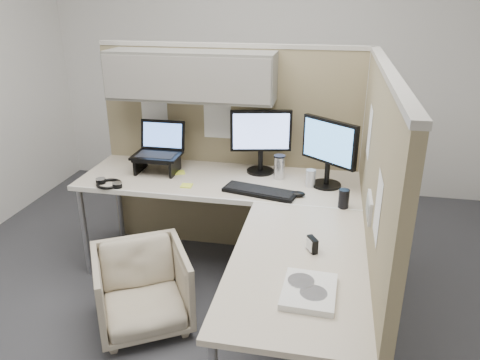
% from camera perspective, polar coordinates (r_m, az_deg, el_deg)
% --- Properties ---
extents(ground, '(4.50, 4.50, 0.00)m').
position_cam_1_polar(ground, '(3.23, -2.72, -15.69)').
color(ground, '#333338').
rests_on(ground, ground).
extents(partition_back, '(2.00, 0.36, 1.63)m').
position_cam_1_polar(partition_back, '(3.52, -3.22, 7.60)').
color(partition_back, '#90815E').
rests_on(partition_back, ground).
extents(partition_right, '(0.07, 2.03, 1.63)m').
position_cam_1_polar(partition_right, '(2.68, 15.68, -4.39)').
color(partition_right, '#90815E').
rests_on(partition_right, ground).
extents(desk, '(2.00, 1.98, 0.73)m').
position_cam_1_polar(desk, '(2.94, -0.00, -3.86)').
color(desk, beige).
rests_on(desk, ground).
extents(office_chair, '(0.74, 0.72, 0.57)m').
position_cam_1_polar(office_chair, '(3.02, -11.87, -12.49)').
color(office_chair, beige).
rests_on(office_chair, ground).
extents(monitor_left, '(0.44, 0.20, 0.47)m').
position_cam_1_polar(monitor_left, '(3.38, 2.56, 5.34)').
color(monitor_left, black).
rests_on(monitor_left, desk).
extents(monitor_right, '(0.37, 0.30, 0.47)m').
position_cam_1_polar(monitor_right, '(3.18, 10.78, 3.89)').
color(monitor_right, black).
rests_on(monitor_right, desk).
extents(laptop_station, '(0.34, 0.29, 0.36)m').
position_cam_1_polar(laptop_station, '(3.50, -9.92, 3.23)').
color(laptop_station, black).
rests_on(laptop_station, desk).
extents(keyboard, '(0.51, 0.27, 0.02)m').
position_cam_1_polar(keyboard, '(3.10, 2.43, -1.42)').
color(keyboard, black).
rests_on(keyboard, desk).
extents(mouse, '(0.10, 0.07, 0.04)m').
position_cam_1_polar(mouse, '(3.07, 7.03, -1.70)').
color(mouse, black).
rests_on(mouse, desk).
extents(travel_mug, '(0.08, 0.08, 0.17)m').
position_cam_1_polar(travel_mug, '(3.32, 4.81, 1.60)').
color(travel_mug, silver).
rests_on(travel_mug, desk).
extents(soda_can_green, '(0.07, 0.07, 0.12)m').
position_cam_1_polar(soda_can_green, '(2.94, 12.54, -2.24)').
color(soda_can_green, black).
rests_on(soda_can_green, desk).
extents(soda_can_silver, '(0.07, 0.07, 0.12)m').
position_cam_1_polar(soda_can_silver, '(3.22, 8.59, 0.22)').
color(soda_can_silver, silver).
rests_on(soda_can_silver, desk).
extents(sticky_note_c, '(0.10, 0.10, 0.01)m').
position_cam_1_polar(sticky_note_c, '(3.47, -7.38, 0.92)').
color(sticky_note_c, '#ECFA41').
rests_on(sticky_note_c, desk).
extents(sticky_note_a, '(0.08, 0.08, 0.01)m').
position_cam_1_polar(sticky_note_a, '(3.23, -6.54, -0.69)').
color(sticky_note_a, '#ECFA41').
rests_on(sticky_note_a, desk).
extents(headphones, '(0.22, 0.22, 0.03)m').
position_cam_1_polar(headphones, '(3.34, -15.69, -0.43)').
color(headphones, black).
rests_on(headphones, desk).
extents(paper_stack, '(0.24, 0.30, 0.03)m').
position_cam_1_polar(paper_stack, '(2.14, 8.41, -13.25)').
color(paper_stack, white).
rests_on(paper_stack, desk).
extents(desk_clock, '(0.06, 0.08, 0.08)m').
position_cam_1_polar(desk_clock, '(2.44, 8.78, -7.78)').
color(desk_clock, black).
rests_on(desk_clock, desk).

